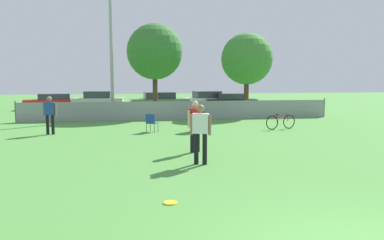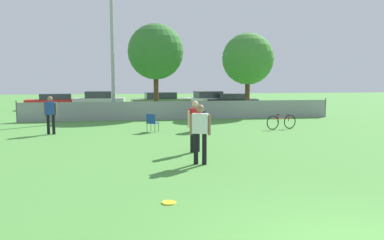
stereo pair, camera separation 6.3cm
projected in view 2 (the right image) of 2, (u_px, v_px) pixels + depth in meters
name	position (u px, v px, depth m)	size (l,w,h in m)	color
fence_backline	(181.00, 110.00, 22.37)	(18.65, 0.07, 1.21)	gray
light_pole	(112.00, 32.00, 22.44)	(0.90, 0.36, 8.87)	#9E9EA3
tree_near_pole	(156.00, 52.00, 24.26)	(3.62, 3.62, 5.99)	#4C331E
tree_far_right	(248.00, 59.00, 24.69)	(3.40, 3.40, 5.45)	#4C331E
player_receiver_white	(200.00, 130.00, 10.40)	(0.57, 0.35, 1.68)	black
player_defender_red	(195.00, 122.00, 12.19)	(0.53, 0.40, 1.68)	black
spectator_in_blue	(50.00, 112.00, 16.21)	(0.57, 0.27, 1.66)	black
frisbee_disc	(169.00, 203.00, 7.19)	(0.27, 0.27, 0.03)	yellow
folding_chair_sideline	(152.00, 122.00, 16.95)	(0.60, 0.60, 0.83)	#333338
bicycle_sideline	(281.00, 122.00, 17.95)	(1.63, 0.52, 0.73)	black
trash_bin	(198.00, 121.00, 17.11)	(0.67, 0.67, 0.96)	#3F3F44
parked_car_red	(56.00, 101.00, 30.07)	(4.77, 2.36, 1.27)	black
parked_car_silver	(100.00, 101.00, 30.08)	(4.06, 2.06, 1.46)	black
parked_car_olive	(161.00, 101.00, 29.41)	(4.64, 2.05, 1.40)	black
parked_car_white	(208.00, 100.00, 30.58)	(4.15, 2.28, 1.45)	black
parked_car_dark	(232.00, 101.00, 30.13)	(4.29, 2.47, 1.28)	black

